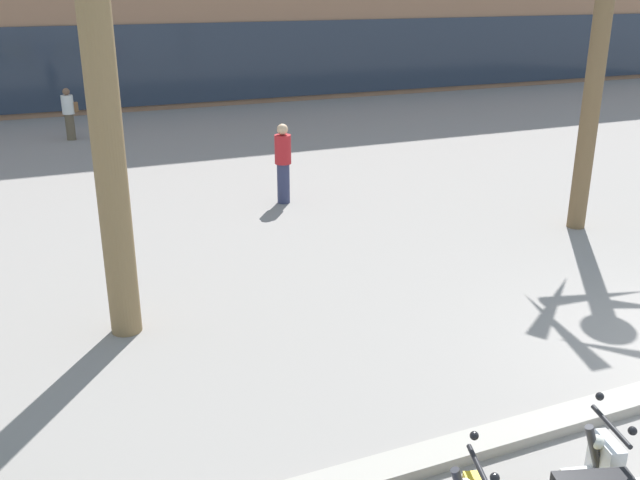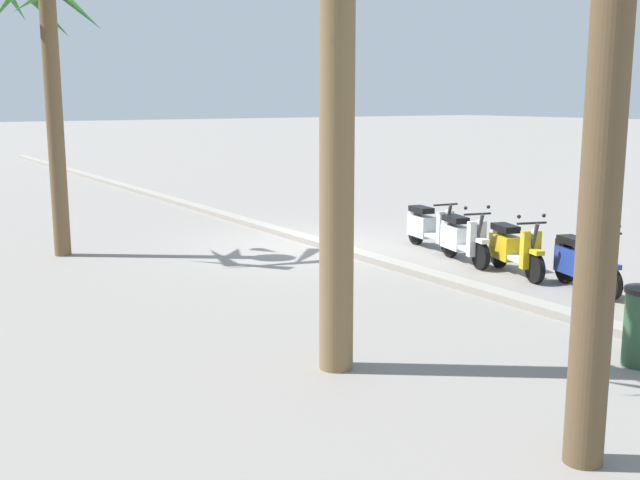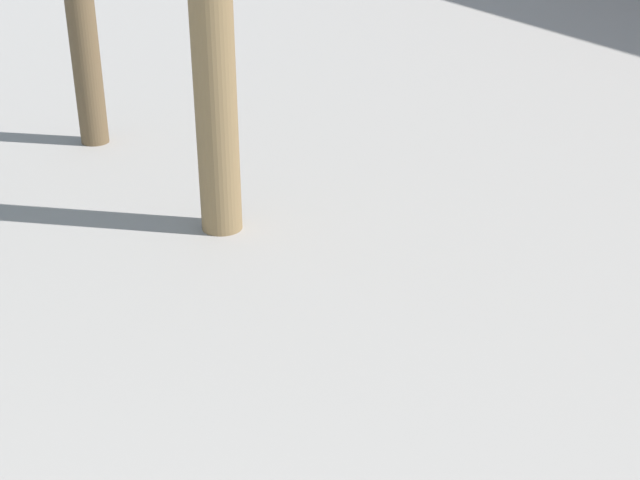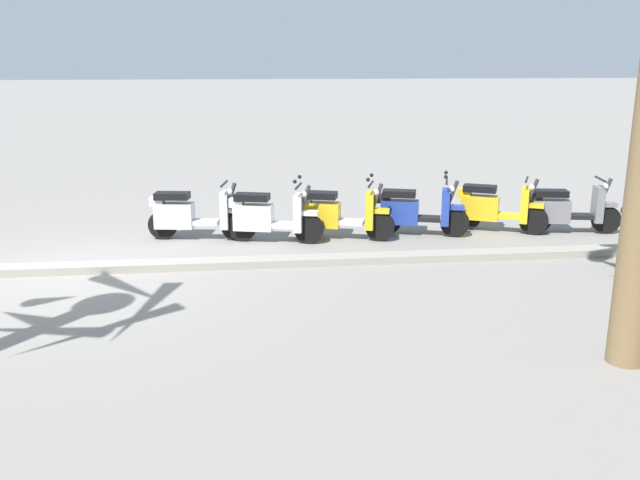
{
  "view_description": "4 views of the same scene",
  "coord_description": "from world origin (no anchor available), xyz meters",
  "views": [
    {
      "loc": [
        -7.6,
        -4.89,
        4.34
      ],
      "look_at": [
        -3.89,
        3.81,
        0.89
      ],
      "focal_mm": 39.63,
      "sensor_mm": 36.0,
      "label": 1
    },
    {
      "loc": [
        -13.74,
        8.61,
        3.12
      ],
      "look_at": [
        -4.59,
        2.72,
        1.1
      ],
      "focal_mm": 42.57,
      "sensor_mm": 36.0,
      "label": 2
    },
    {
      "loc": [
        0.75,
        1.17,
        3.59
      ],
      "look_at": [
        -4.3,
        3.71,
        0.9
      ],
      "focal_mm": 49.12,
      "sensor_mm": 36.0,
      "label": 3
    },
    {
      "loc": [
        -2.66,
        10.13,
        3.15
      ],
      "look_at": [
        -3.4,
        3.56,
        1.38
      ],
      "focal_mm": 38.17,
      "sensor_mm": 36.0,
      "label": 4
    }
  ],
  "objects": []
}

